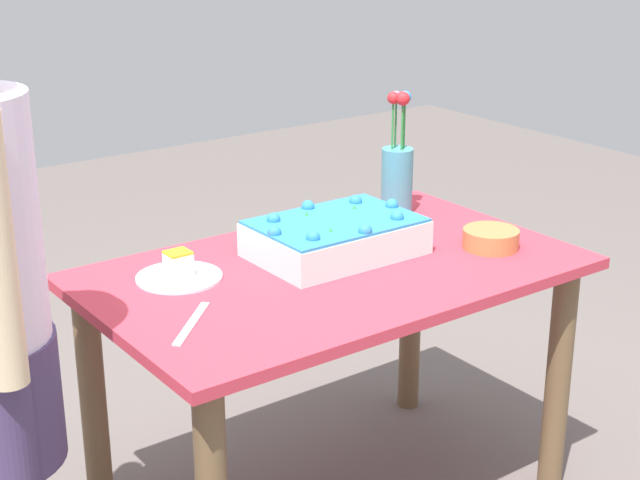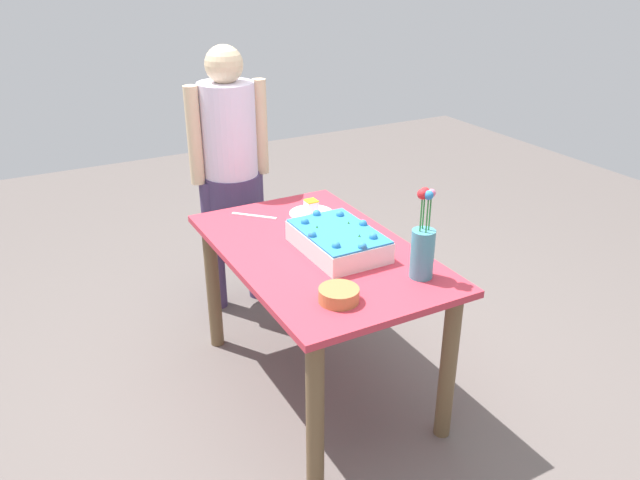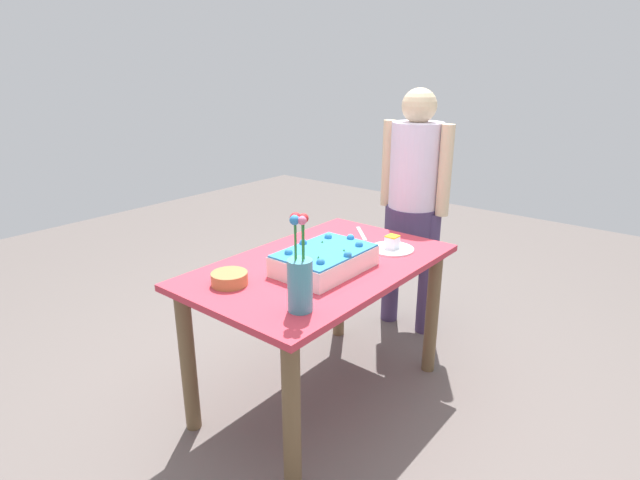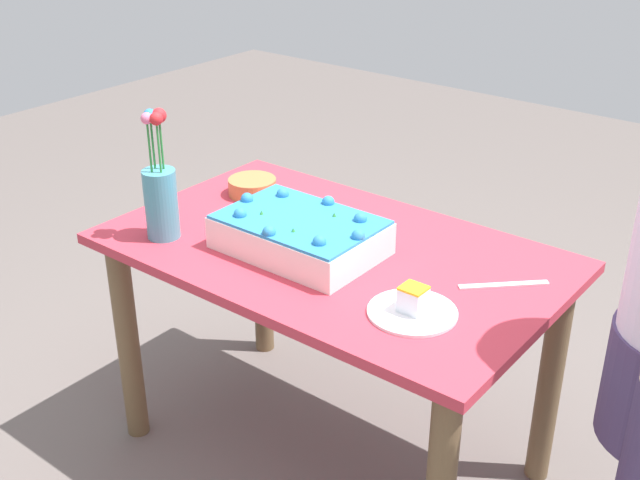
{
  "view_description": "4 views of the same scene",
  "coord_description": "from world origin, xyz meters",
  "px_view_note": "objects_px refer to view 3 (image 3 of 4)",
  "views": [
    {
      "loc": [
        1.44,
        1.9,
        1.65
      ],
      "look_at": [
        0.01,
        -0.04,
        0.79
      ],
      "focal_mm": 55.0,
      "sensor_mm": 36.0,
      "label": 1
    },
    {
      "loc": [
        -2.17,
        1.16,
        1.92
      ],
      "look_at": [
        0.05,
        -0.04,
        0.75
      ],
      "focal_mm": 35.0,
      "sensor_mm": 36.0,
      "label": 2
    },
    {
      "loc": [
        -1.68,
        -1.36,
        1.59
      ],
      "look_at": [
        -0.08,
        -0.05,
        0.88
      ],
      "focal_mm": 28.0,
      "sensor_mm": 36.0,
      "label": 3
    },
    {
      "loc": [
        1.21,
        -1.59,
        1.74
      ],
      "look_at": [
        -0.01,
        -0.04,
        0.77
      ],
      "focal_mm": 45.0,
      "sensor_mm": 36.0,
      "label": 4
    }
  ],
  "objects_px": {
    "sheet_cake": "(325,260)",
    "flower_vase": "(300,279)",
    "person_standing": "(414,198)",
    "cake_knife": "(361,234)",
    "fruit_bowl": "(229,279)",
    "serving_plate_with_slice": "(392,246)"
  },
  "relations": [
    {
      "from": "cake_knife",
      "to": "fruit_bowl",
      "type": "bearing_deg",
      "value": -47.21
    },
    {
      "from": "cake_knife",
      "to": "fruit_bowl",
      "type": "height_order",
      "value": "fruit_bowl"
    },
    {
      "from": "cake_knife",
      "to": "fruit_bowl",
      "type": "xyz_separation_m",
      "value": [
        -0.91,
        0.04,
        0.02
      ]
    },
    {
      "from": "sheet_cake",
      "to": "flower_vase",
      "type": "distance_m",
      "value": 0.41
    },
    {
      "from": "fruit_bowl",
      "to": "flower_vase",
      "type": "bearing_deg",
      "value": -88.43
    },
    {
      "from": "fruit_bowl",
      "to": "serving_plate_with_slice",
      "type": "bearing_deg",
      "value": -20.8
    },
    {
      "from": "sheet_cake",
      "to": "cake_knife",
      "type": "relative_size",
      "value": 1.85
    },
    {
      "from": "serving_plate_with_slice",
      "to": "fruit_bowl",
      "type": "bearing_deg",
      "value": 159.2
    },
    {
      "from": "cake_knife",
      "to": "flower_vase",
      "type": "distance_m",
      "value": 0.97
    },
    {
      "from": "flower_vase",
      "to": "person_standing",
      "type": "bearing_deg",
      "value": 11.81
    },
    {
      "from": "sheet_cake",
      "to": "flower_vase",
      "type": "xyz_separation_m",
      "value": [
        -0.36,
        -0.17,
        0.08
      ]
    },
    {
      "from": "flower_vase",
      "to": "fruit_bowl",
      "type": "distance_m",
      "value": 0.4
    },
    {
      "from": "cake_knife",
      "to": "flower_vase",
      "type": "bearing_deg",
      "value": -23.65
    },
    {
      "from": "serving_plate_with_slice",
      "to": "fruit_bowl",
      "type": "distance_m",
      "value": 0.85
    },
    {
      "from": "serving_plate_with_slice",
      "to": "flower_vase",
      "type": "xyz_separation_m",
      "value": [
        -0.79,
        -0.08,
        0.11
      ]
    },
    {
      "from": "person_standing",
      "to": "serving_plate_with_slice",
      "type": "bearing_deg",
      "value": 19.55
    },
    {
      "from": "serving_plate_with_slice",
      "to": "person_standing",
      "type": "height_order",
      "value": "person_standing"
    },
    {
      "from": "serving_plate_with_slice",
      "to": "fruit_bowl",
      "type": "xyz_separation_m",
      "value": [
        -0.8,
        0.3,
        0.01
      ]
    },
    {
      "from": "fruit_bowl",
      "to": "person_standing",
      "type": "distance_m",
      "value": 1.37
    },
    {
      "from": "cake_knife",
      "to": "person_standing",
      "type": "distance_m",
      "value": 0.48
    },
    {
      "from": "flower_vase",
      "to": "person_standing",
      "type": "xyz_separation_m",
      "value": [
        1.36,
        0.28,
        -0.01
      ]
    },
    {
      "from": "fruit_bowl",
      "to": "cake_knife",
      "type": "bearing_deg",
      "value": -2.65
    }
  ]
}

